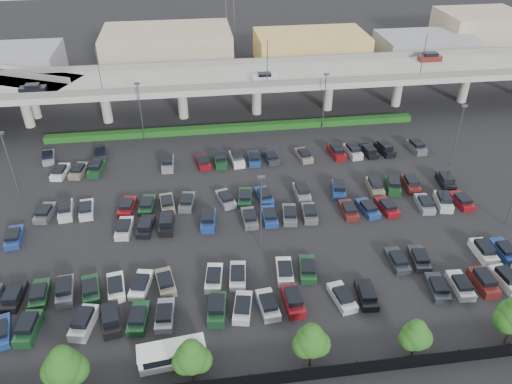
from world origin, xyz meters
The scene contains 9 objects.
ground centered at (0.00, 0.00, 0.00)m, with size 280.00×280.00×0.00m, color black.
overpass centered at (-0.18, 31.99, 6.97)m, with size 150.00×13.00×15.80m.
hedge centered at (0.00, 25.00, 0.55)m, with size 66.00×1.60×1.10m, color #144012.
fence centered at (-0.05, -28.00, 0.90)m, with size 70.00×0.10×2.00m.
tree_row centered at (0.70, -26.53, 3.52)m, with size 65.07×3.66×5.94m.
shuttle_bus centered at (-10.94, -24.15, 1.13)m, with size 6.64×2.89×2.07m.
parked_cars centered at (-0.37, -3.60, 0.62)m, with size 62.99×41.68×1.67m.
light_poles centered at (-4.13, 2.00, 6.24)m, with size 66.90×48.38×10.30m.
distant_buildings centered at (12.38, 61.81, 3.74)m, with size 138.00×24.00×9.00m.
Camera 1 is at (-7.25, -56.26, 40.09)m, focal length 35.00 mm.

